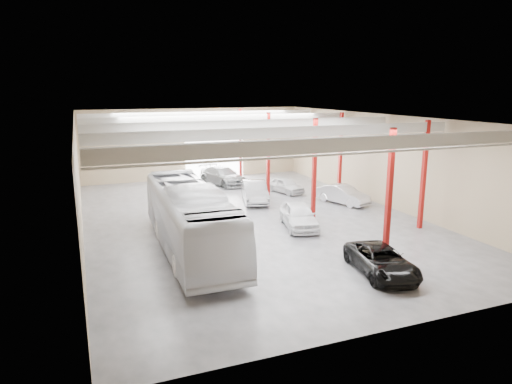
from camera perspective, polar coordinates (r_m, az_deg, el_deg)
depot_shell at (r=31.39m, az=-0.73°, el=5.65°), size 22.12×32.12×7.06m
coach_bus at (r=25.60m, az=-8.25°, el=-3.24°), size 3.50×13.48×3.73m
black_sedan at (r=23.28m, az=15.41°, el=-8.30°), size 3.08×5.24×1.37m
car_row_a at (r=29.89m, az=5.37°, el=-2.90°), size 3.00×5.14×1.64m
car_row_b at (r=36.47m, az=-0.17°, el=0.06°), size 3.01×5.40×1.69m
car_row_c at (r=43.30m, az=-4.18°, el=2.03°), size 3.84×6.12×1.65m
car_right_near at (r=36.59m, az=10.80°, el=-0.30°), size 2.97×4.73×1.47m
car_right_far at (r=39.85m, az=3.67°, el=0.87°), size 2.57×4.18×1.33m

